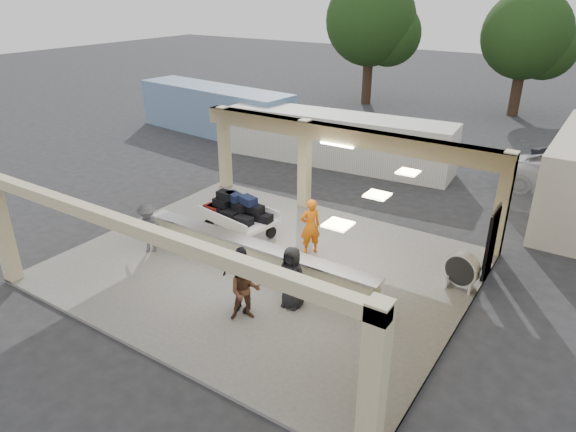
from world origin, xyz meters
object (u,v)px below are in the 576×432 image
Objects in this scene: passenger_a at (245,291)px; drum_fan at (462,270)px; car_white_a at (575,178)px; baggage_counter at (255,257)px; luggage_cart at (238,212)px; passenger_d at (292,277)px; container_blue at (215,110)px; passenger_c at (148,228)px; passenger_b at (242,279)px; container_white at (337,139)px; baggage_handler at (310,226)px.

drum_fan is at bearing 7.28° from passenger_a.
baggage_counter is at bearing 147.69° from car_white_a.
passenger_a reaches higher than drum_fan.
passenger_a is at bearing -39.57° from luggage_cart.
passenger_d reaches higher than car_white_a.
car_white_a is at bearing 59.21° from luggage_cart.
drum_fan is 0.21× the size of car_white_a.
drum_fan is at bearing -22.57° from container_blue.
baggage_counter is 0.79× the size of container_blue.
passenger_c is 5.60m from passenger_d.
container_blue is at bearing 143.96° from luggage_cart.
container_blue is (-17.37, 9.41, 0.67)m from drum_fan.
container_blue is at bearing 134.05° from passenger_d.
drum_fan is at bearing 24.83° from baggage_counter.
passenger_a is 1.34m from passenger_d.
passenger_b is (2.98, -3.58, 0.11)m from luggage_cart.
passenger_d is (5.59, -0.09, 0.05)m from passenger_c.
passenger_d is (1.02, 0.86, -0.06)m from passenger_b.
passenger_a is at bearing -75.99° from container_white.
passenger_a is at bearing -120.14° from drum_fan.
container_blue is (-13.10, 14.03, 0.43)m from passenger_a.
passenger_b reaches higher than car_white_a.
passenger_c is 0.15× the size of container_white.
passenger_b is at bearing 40.46° from baggage_handler.
passenger_a is at bearing -47.35° from passenger_c.
container_blue reaches higher than drum_fan.
baggage_handler is 12.47m from car_white_a.
drum_fan is 0.11× the size of container_blue.
drum_fan is 19.77m from container_blue.
baggage_counter is 2.04m from passenger_b.
passenger_d is at bearing -123.25° from drum_fan.
passenger_b reaches higher than luggage_cart.
container_white is at bearing 97.13° from car_white_a.
baggage_counter is at bearing -142.53° from drum_fan.
passenger_b is at bearing 153.78° from car_white_a.
baggage_counter is 2.17m from passenger_d.
passenger_a is 0.15× the size of container_white.
baggage_counter is 4.89× the size of passenger_c.
passenger_d is at bearing -24.32° from luggage_cart.
drum_fan is 9.77m from passenger_c.
luggage_cart is (-2.07, 1.81, 0.35)m from baggage_counter.
passenger_a is 0.16× the size of container_blue.
baggage_handler is at bearing 109.09° from passenger_d.
passenger_c is at bearing -167.24° from baggage_counter.
passenger_c is (-4.42, -2.81, -0.11)m from baggage_handler.
baggage_counter is 7.42× the size of drum_fan.
drum_fan is at bearing -48.59° from container_white.
baggage_counter is 1.53× the size of car_white_a.
container_blue reaches higher than passenger_b.
car_white_a is (6.02, 14.69, -0.16)m from passenger_a.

